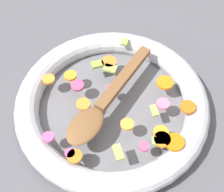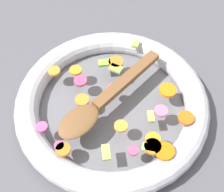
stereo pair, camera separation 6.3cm
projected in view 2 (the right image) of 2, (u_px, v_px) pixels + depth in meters
name	position (u px, v px, depth m)	size (l,w,h in m)	color
ground_plane	(112.00, 110.00, 0.67)	(4.00, 4.00, 0.00)	#4C4C51
skillet	(112.00, 104.00, 0.65)	(0.40, 0.40, 0.05)	slate
chopped_vegetables	(122.00, 108.00, 0.61)	(0.32, 0.33, 0.01)	orange
wooden_spoon	(102.00, 101.00, 0.60)	(0.08, 0.28, 0.01)	brown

